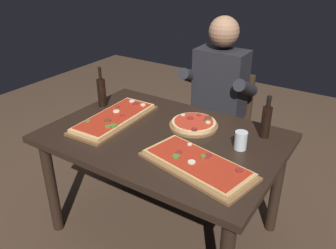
% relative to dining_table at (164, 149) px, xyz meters
% --- Properties ---
extents(ground_plane, '(6.40, 6.40, 0.00)m').
position_rel_dining_table_xyz_m(ground_plane, '(0.00, 0.00, -0.64)').
color(ground_plane, '#4C3828').
extents(dining_table, '(1.40, 0.96, 0.74)m').
position_rel_dining_table_xyz_m(dining_table, '(0.00, 0.00, 0.00)').
color(dining_table, black).
rests_on(dining_table, ground_plane).
extents(pizza_rectangular_front, '(0.65, 0.40, 0.05)m').
position_rel_dining_table_xyz_m(pizza_rectangular_front, '(0.34, -0.20, 0.12)').
color(pizza_rectangular_front, brown).
rests_on(pizza_rectangular_front, dining_table).
extents(pizza_rectangular_left, '(0.29, 0.64, 0.05)m').
position_rel_dining_table_xyz_m(pizza_rectangular_left, '(-0.37, -0.01, 0.12)').
color(pizza_rectangular_left, brown).
rests_on(pizza_rectangular_left, dining_table).
extents(pizza_round_far, '(0.31, 0.31, 0.05)m').
position_rel_dining_table_xyz_m(pizza_round_far, '(0.10, 0.20, 0.12)').
color(pizza_round_far, brown).
rests_on(pizza_round_far, dining_table).
extents(wine_bottle_dark, '(0.06, 0.06, 0.29)m').
position_rel_dining_table_xyz_m(wine_bottle_dark, '(-0.61, 0.13, 0.20)').
color(wine_bottle_dark, black).
rests_on(wine_bottle_dark, dining_table).
extents(oil_bottle_amber, '(0.06, 0.06, 0.26)m').
position_rel_dining_table_xyz_m(oil_bottle_amber, '(0.52, 0.31, 0.20)').
color(oil_bottle_amber, black).
rests_on(oil_bottle_amber, dining_table).
extents(tumbler_near_camera, '(0.07, 0.07, 0.11)m').
position_rel_dining_table_xyz_m(tumbler_near_camera, '(0.45, 0.10, 0.14)').
color(tumbler_near_camera, silver).
rests_on(tumbler_near_camera, dining_table).
extents(diner_chair, '(0.44, 0.44, 0.87)m').
position_rel_dining_table_xyz_m(diner_chair, '(0.00, 0.86, -0.16)').
color(diner_chair, '#3D2B1E').
rests_on(diner_chair, ground_plane).
extents(seated_diner, '(0.53, 0.41, 1.33)m').
position_rel_dining_table_xyz_m(seated_diner, '(0.00, 0.74, 0.10)').
color(seated_diner, '#23232D').
rests_on(seated_diner, ground_plane).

